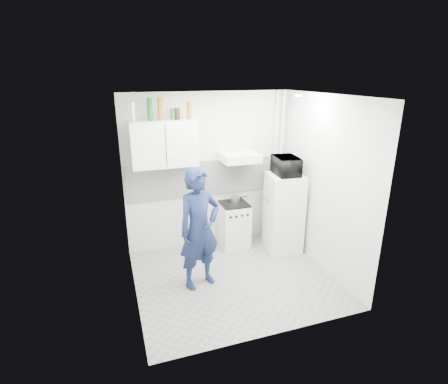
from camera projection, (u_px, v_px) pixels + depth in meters
name	position (u px, v px, depth m)	size (l,w,h in m)	color
floor	(234.00, 278.00, 5.15)	(2.80, 2.80, 0.00)	gray
ceiling	(236.00, 96.00, 4.31)	(2.80, 2.80, 0.00)	white
wall_back	(209.00, 172.00, 5.85)	(2.80, 2.80, 0.00)	beige
wall_left	(128.00, 207.00, 4.30)	(2.60, 2.60, 0.00)	beige
wall_right	(324.00, 185.00, 5.15)	(2.60, 2.60, 0.00)	beige
person	(199.00, 229.00, 4.74)	(0.62, 0.41, 1.71)	#131E40
stove	(234.00, 225.00, 6.03)	(0.47, 0.47, 0.75)	silver
fridge	(283.00, 213.00, 5.82)	(0.55, 0.55, 1.32)	silver
stove_top	(234.00, 204.00, 5.91)	(0.45, 0.45, 0.03)	black
saucepan	(235.00, 199.00, 5.96)	(0.15, 0.15, 0.09)	silver
microwave	(286.00, 166.00, 5.56)	(0.35, 0.52, 0.29)	black
bottle_a	(133.00, 112.00, 5.00)	(0.06, 0.06, 0.27)	silver
bottle_c	(150.00, 109.00, 5.07)	(0.08, 0.08, 0.33)	#144C1E
bottle_d	(160.00, 109.00, 5.11)	(0.07, 0.07, 0.33)	brown
canister_a	(173.00, 114.00, 5.19)	(0.07, 0.07, 0.17)	#144C1E
canister_b	(177.00, 114.00, 5.21)	(0.09, 0.09, 0.17)	black
bottle_e	(189.00, 110.00, 5.25)	(0.07, 0.07, 0.26)	brown
upper_cabinet	(164.00, 144.00, 5.29)	(1.00, 0.35, 0.70)	silver
range_hood	(239.00, 157.00, 5.67)	(0.60, 0.50, 0.14)	silver
backsplash	(209.00, 178.00, 5.87)	(2.74, 0.03, 0.60)	white
pipe_a	(281.00, 166.00, 6.17)	(0.05, 0.05, 2.60)	silver
pipe_b	(274.00, 167.00, 6.14)	(0.04, 0.04, 2.60)	silver
ceiling_spot_fixture	(299.00, 96.00, 4.80)	(0.10, 0.10, 0.02)	white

